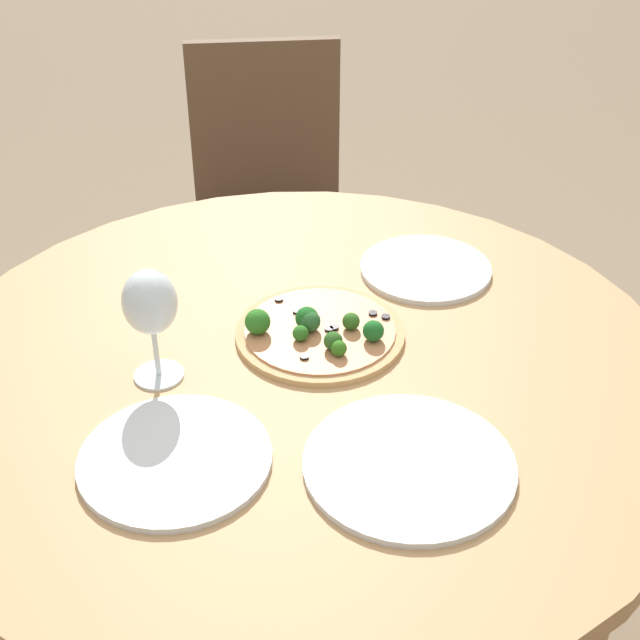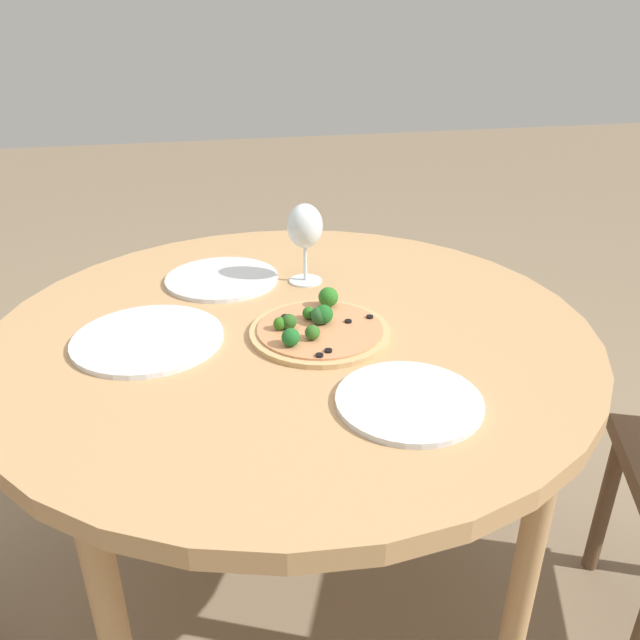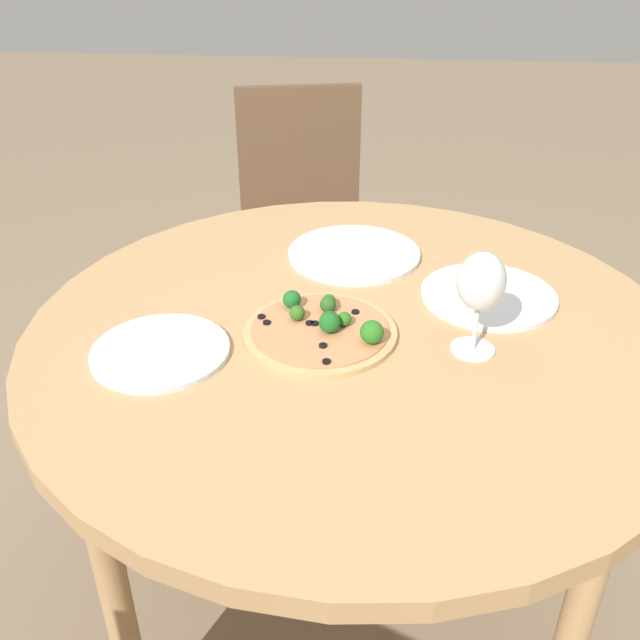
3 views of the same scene
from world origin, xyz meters
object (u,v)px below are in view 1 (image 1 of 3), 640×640
at_px(pizza, 318,331).
at_px(plate_near, 426,269).
at_px(wine_glass, 150,305).
at_px(plate_side, 175,459).
at_px(plate_far, 409,465).
at_px(chair_2, 270,211).

height_order(pizza, plate_near, pizza).
bearing_deg(pizza, wine_glass, 173.87).
bearing_deg(pizza, plate_side, -152.51).
bearing_deg(plate_side, pizza, 27.49).
xyz_separation_m(plate_near, plate_far, (-0.30, -0.40, 0.00)).
bearing_deg(plate_near, pizza, -162.15).
bearing_deg(plate_far, plate_side, 148.83).
relative_size(chair_2, plate_side, 3.42).
height_order(chair_2, plate_side, chair_2).
relative_size(wine_glass, plate_side, 0.71).
xyz_separation_m(chair_2, pizza, (-0.32, -0.84, 0.24)).
bearing_deg(plate_side, plate_far, -31.17).
xyz_separation_m(wine_glass, plate_side, (-0.05, -0.19, -0.12)).
xyz_separation_m(chair_2, plate_near, (-0.06, -0.75, 0.24)).
distance_m(chair_2, pizza, 0.93).
distance_m(chair_2, plate_side, 1.20).
bearing_deg(wine_glass, chair_2, 54.49).
bearing_deg(wine_glass, plate_far, -57.85).
distance_m(plate_near, plate_side, 0.62).
relative_size(pizza, wine_glass, 1.49).
xyz_separation_m(pizza, wine_glass, (-0.26, 0.03, 0.11)).
height_order(plate_near, plate_far, same).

